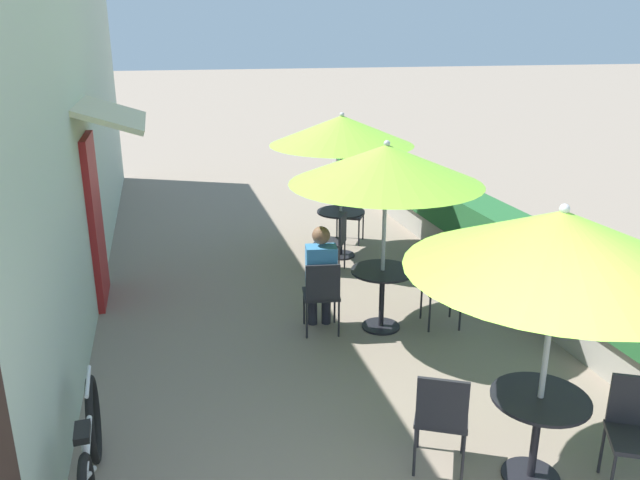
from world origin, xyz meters
name	(u,v)px	position (x,y,z in m)	size (l,w,h in m)	color
cafe_facade_wall	(77,131)	(-2.54, 6.53, 2.09)	(0.98, 13.33, 4.20)	#B2C1AD
planter_hedge	(453,219)	(2.75, 6.56, 0.54)	(0.60, 12.33, 1.01)	gray
patio_table_near	(537,422)	(1.02, 1.59, 0.50)	(0.72, 0.72, 0.71)	black
patio_umbrella_near	(561,241)	(1.02, 1.59, 1.92)	(2.11, 2.11, 2.18)	#B7B7BC
cafe_chair_near_left	(637,426)	(1.68, 1.34, 0.52)	(0.54, 0.54, 0.87)	#232328
cafe_chair_near_right	(442,413)	(0.36, 1.85, 0.52)	(0.54, 0.54, 0.87)	#232328
patio_table_mid	(382,287)	(0.78, 4.33, 0.50)	(0.72, 0.72, 0.71)	black
patio_umbrella_mid	(386,164)	(0.78, 4.33, 1.92)	(2.11, 2.11, 2.18)	#B7B7BC
cafe_chair_mid_left	(440,281)	(1.49, 4.31, 0.52)	(0.45, 0.45, 0.87)	#232328
cafe_chair_mid_right	(322,291)	(0.08, 4.35, 0.52)	(0.45, 0.45, 0.87)	#232328
seated_patron_mid_right	(321,273)	(0.09, 4.46, 0.69)	(0.37, 0.44, 1.25)	#23232D
patio_table_far	(341,225)	(1.02, 6.81, 0.50)	(0.72, 0.72, 0.71)	black
patio_umbrella_far	(342,130)	(1.02, 6.81, 1.92)	(2.11, 2.11, 2.18)	#B7B7BC
cafe_chair_far_left	(335,238)	(0.74, 6.16, 0.52)	(0.54, 0.54, 0.87)	#232328
cafe_chair_far_right	(346,211)	(1.29, 7.46, 0.52)	(0.54, 0.54, 0.87)	#232328
bicycle_leaning	(91,458)	(-2.20, 2.18, 0.36)	(0.14, 1.72, 0.79)	black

